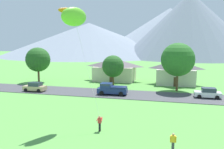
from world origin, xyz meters
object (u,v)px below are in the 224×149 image
kite_flyer_with_kite (74,18)px  watcher_person (173,142)px  house_left_center (176,72)px  parked_car_tan_west_end (35,87)px  pickup_truck_navy_west_side (112,89)px  tree_near_left (38,60)px  parked_car_white_mid_west (208,93)px  house_leftmost (115,69)px  tree_center (178,60)px  tree_left_of_center (113,66)px

kite_flyer_with_kite → watcher_person: (10.85, -4.86, -11.01)m
house_left_center → parked_car_tan_west_end: house_left_center is taller
pickup_truck_navy_west_side → watcher_person: 22.41m
tree_near_left → parked_car_white_mid_west: size_ratio=1.92×
house_leftmost → parked_car_tan_west_end: (-11.52, -16.26, -1.89)m
house_left_center → tree_center: size_ratio=0.96×
tree_left_of_center → parked_car_tan_west_end: size_ratio=1.56×
tree_left_of_center → house_left_center: bearing=24.4°
tree_near_left → kite_flyer_with_kite: (19.56, -23.68, 6.63)m
house_leftmost → house_left_center: house_left_center is taller
tree_left_of_center → house_leftmost: bearing=101.0°
tree_near_left → kite_flyer_with_kite: size_ratio=0.62×
kite_flyer_with_kite → watcher_person: 16.21m
tree_center → tree_left_of_center: bearing=172.6°
parked_car_white_mid_west → watcher_person: 22.05m
tree_left_of_center → pickup_truck_navy_west_side: bearing=-77.5°
tree_near_left → parked_car_tan_west_end: bearing=-61.8°
watcher_person → kite_flyer_with_kite: bearing=155.9°
house_leftmost → tree_left_of_center: 7.62m
tree_near_left → parked_car_white_mid_west: 36.99m
tree_center → parked_car_tan_west_end: size_ratio=2.18×
house_leftmost → tree_left_of_center: (1.42, -7.34, 1.48)m
parked_car_white_mid_west → kite_flyer_with_kite: (-16.46, -16.47, 11.03)m
house_left_center → tree_near_left: (-30.98, -5.09, 2.50)m
parked_car_tan_west_end → parked_car_white_mid_west: (30.84, 2.45, 0.00)m
house_leftmost → watcher_person: (13.71, -35.14, -1.88)m
house_left_center → kite_flyer_with_kite: kite_flyer_with_kite is taller
house_leftmost → tree_center: 17.32m
watcher_person → parked_car_tan_west_end: bearing=143.2°
house_left_center → watcher_person: bearing=-91.0°
house_leftmost → tree_near_left: bearing=-158.4°
pickup_truck_navy_west_side → kite_flyer_with_kite: size_ratio=0.40×
house_leftmost → pickup_truck_navy_west_side: bearing=-78.2°
tree_left_of_center → parked_car_white_mid_west: tree_left_of_center is taller
house_leftmost → pickup_truck_navy_west_side: (3.20, -15.36, -1.70)m
tree_left_of_center → watcher_person: (12.29, -27.81, -3.36)m
parked_car_tan_west_end → parked_car_white_mid_west: same height
house_leftmost → parked_car_white_mid_west: bearing=-35.6°
house_leftmost → tree_center: bearing=-32.0°
parked_car_white_mid_west → watcher_person: parked_car_white_mid_west is taller
house_leftmost → house_left_center: bearing=-6.0°
parked_car_tan_west_end → watcher_person: bearing=-36.8°
tree_near_left → parked_car_white_mid_west: bearing=-11.3°
tree_center → parked_car_tan_west_end: (-25.95, -7.24, -5.13)m
house_leftmost → pickup_truck_navy_west_side: house_leftmost is taller
tree_left_of_center → watcher_person: tree_left_of_center is taller
house_leftmost → parked_car_white_mid_west: 23.82m
house_leftmost → parked_car_tan_west_end: house_leftmost is taller
tree_left_of_center → pickup_truck_navy_west_side: size_ratio=1.24×
house_leftmost → kite_flyer_with_kite: bearing=-84.6°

